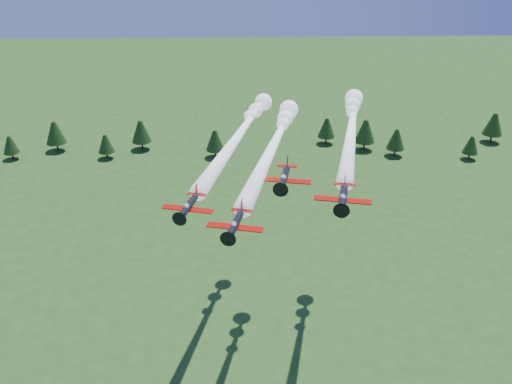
{
  "coord_description": "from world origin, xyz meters",
  "views": [
    {
      "loc": [
        -3.1,
        -70.2,
        76.53
      ],
      "look_at": [
        -0.98,
        0.0,
        40.88
      ],
      "focal_mm": 40.0,
      "sensor_mm": 36.0,
      "label": 1
    }
  ],
  "objects_px": {
    "plane_lead": "(275,142)",
    "plane_right": "(352,127)",
    "plane_slot": "(284,177)",
    "plane_left": "(241,132)"
  },
  "relations": [
    {
      "from": "plane_lead",
      "to": "plane_right",
      "type": "distance_m",
      "value": 15.45
    },
    {
      "from": "plane_right",
      "to": "plane_lead",
      "type": "bearing_deg",
      "value": -144.2
    },
    {
      "from": "plane_right",
      "to": "plane_slot",
      "type": "xyz_separation_m",
      "value": [
        -13.59,
        -19.04,
        -0.8
      ]
    },
    {
      "from": "plane_left",
      "to": "plane_right",
      "type": "distance_m",
      "value": 20.53
    },
    {
      "from": "plane_lead",
      "to": "plane_slot",
      "type": "xyz_separation_m",
      "value": [
        0.61,
        -12.97,
        -0.51
      ]
    },
    {
      "from": "plane_left",
      "to": "plane_slot",
      "type": "relative_size",
      "value": 5.76
    },
    {
      "from": "plane_left",
      "to": "plane_slot",
      "type": "distance_m",
      "value": 23.92
    },
    {
      "from": "plane_left",
      "to": "plane_right",
      "type": "xyz_separation_m",
      "value": [
        20.01,
        -3.96,
        2.33
      ]
    },
    {
      "from": "plane_lead",
      "to": "plane_left",
      "type": "xyz_separation_m",
      "value": [
        -5.81,
        10.03,
        -2.04
      ]
    },
    {
      "from": "plane_lead",
      "to": "plane_left",
      "type": "distance_m",
      "value": 11.77
    }
  ]
}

